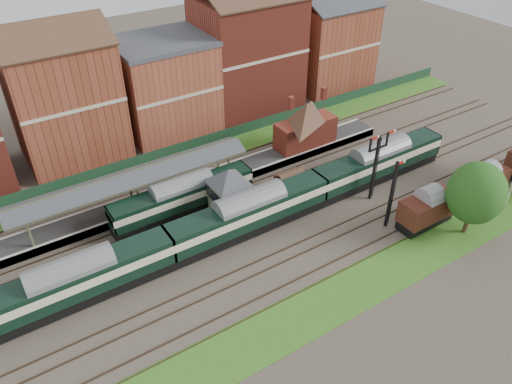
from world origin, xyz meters
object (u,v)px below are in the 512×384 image
semaphore_bracket (375,164)px  platform_railcar (183,196)px  goods_van_a (427,209)px  dmu_train (250,213)px  signal_box (229,192)px

semaphore_bracket → platform_railcar: size_ratio=0.51×
goods_van_a → platform_railcar: bearing=142.7°
dmu_train → platform_railcar: 7.84m
semaphore_bracket → dmu_train: 14.89m
goods_van_a → signal_box: bearing=143.4°
semaphore_bracket → signal_box: bearing=159.1°
semaphore_bracket → goods_van_a: size_ratio=1.34×
semaphore_bracket → goods_van_a: bearing=-77.3°
signal_box → goods_van_a: bearing=-36.6°
signal_box → dmu_train: 3.38m
signal_box → semaphore_bracket: 16.16m
semaphore_bracket → goods_van_a: (1.47, -6.50, -2.53)m
signal_box → goods_van_a: signal_box is taller
goods_van_a → semaphore_bracket: bearing=102.7°
dmu_train → signal_box: bearing=99.3°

